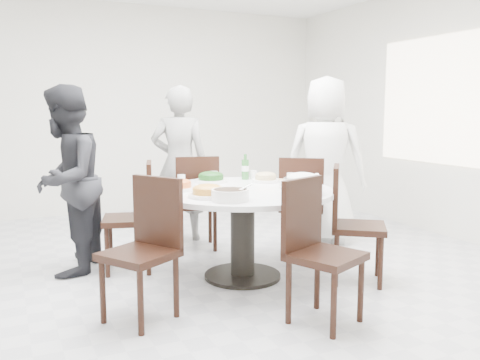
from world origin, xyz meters
name	(u,v)px	position (x,y,z in m)	size (l,w,h in m)	color
floor	(193,274)	(0.00, 0.00, 0.00)	(6.00, 6.00, 0.01)	silver
wall_back	(116,109)	(0.00, 3.00, 1.40)	(6.00, 0.01, 2.80)	white
wall_right	(456,109)	(3.00, 0.00, 1.40)	(0.01, 6.00, 2.80)	white
window	(455,100)	(2.98, 0.00, 1.50)	(0.04, 2.20, 1.40)	white
dining_table	(243,234)	(0.35, -0.26, 0.38)	(1.50, 1.50, 0.75)	white
chair_ne	(302,204)	(1.21, 0.20, 0.47)	(0.42, 0.42, 0.95)	black
chair_n	(196,202)	(0.31, 0.77, 0.47)	(0.42, 0.42, 0.95)	black
chair_nw	(128,217)	(-0.47, 0.34, 0.47)	(0.42, 0.42, 0.95)	black
chair_sw	(139,251)	(-0.64, -0.75, 0.47)	(0.42, 0.42, 0.95)	black
chair_s	(326,253)	(0.45, -1.31, 0.47)	(0.42, 0.42, 0.95)	black
chair_se	(359,225)	(1.16, -0.74, 0.47)	(0.42, 0.42, 0.95)	black
diner_right	(326,160)	(1.64, 0.43, 0.87)	(0.85, 0.55, 1.74)	white
diner_middle	(180,164)	(0.28, 1.18, 0.82)	(0.60, 0.39, 1.65)	black
diner_left	(66,180)	(-0.95, 0.50, 0.80)	(0.78, 0.61, 1.61)	black
dish_greens	(211,178)	(0.26, 0.22, 0.79)	(0.29, 0.29, 0.07)	white
dish_pale	(266,179)	(0.71, 0.02, 0.78)	(0.24, 0.24, 0.07)	white
dish_orange	(179,186)	(-0.14, -0.09, 0.78)	(0.25, 0.25, 0.07)	white
dish_redbrown	(296,184)	(0.76, -0.41, 0.79)	(0.28, 0.28, 0.07)	white
dish_tofu	(208,192)	(-0.05, -0.49, 0.79)	(0.29, 0.29, 0.08)	white
rice_bowl	(303,186)	(0.66, -0.69, 0.81)	(0.30, 0.30, 0.13)	silver
soup_bowl	(230,195)	(0.04, -0.70, 0.79)	(0.27, 0.27, 0.08)	white
beverage_bottle	(245,167)	(0.62, 0.26, 0.87)	(0.07, 0.07, 0.24)	#2B6C2D
tea_cups	(213,176)	(0.33, 0.33, 0.79)	(0.07, 0.07, 0.08)	white
chopsticks	(211,178)	(0.35, 0.44, 0.76)	(0.24, 0.04, 0.01)	tan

